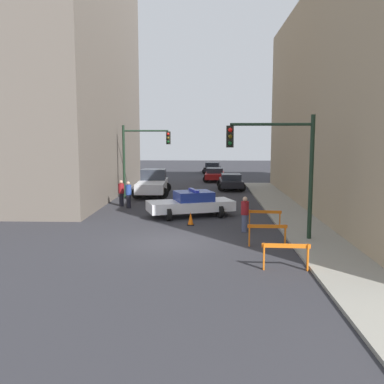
% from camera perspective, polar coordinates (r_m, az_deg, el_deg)
% --- Properties ---
extents(ground_plane, '(120.00, 120.00, 0.00)m').
position_cam_1_polar(ground_plane, '(18.22, -2.95, -6.64)').
color(ground_plane, '#2D2D33').
extents(sidewalk_right, '(2.40, 44.00, 0.12)m').
position_cam_1_polar(sidewalk_right, '(18.73, 16.43, -6.37)').
color(sidewalk_right, gray).
rests_on(sidewalk_right, ground_plane).
extents(building_corner_left, '(14.00, 20.00, 20.09)m').
position_cam_1_polar(building_corner_left, '(34.84, -21.80, 16.23)').
color(building_corner_left, '#6B6056').
rests_on(building_corner_left, ground_plane).
extents(traffic_light_near, '(3.64, 0.35, 5.20)m').
position_cam_1_polar(traffic_light_near, '(18.21, 12.09, 4.44)').
color(traffic_light_near, black).
rests_on(traffic_light_near, sidewalk_right).
extents(traffic_light_far, '(3.44, 0.35, 5.20)m').
position_cam_1_polar(traffic_light_far, '(30.78, -7.08, 5.49)').
color(traffic_light_far, black).
rests_on(traffic_light_far, ground_plane).
extents(police_car, '(5.05, 3.28, 1.52)m').
position_cam_1_polar(police_car, '(23.70, -0.10, -1.54)').
color(police_car, white).
rests_on(police_car, ground_plane).
extents(white_truck, '(2.74, 5.46, 1.90)m').
position_cam_1_polar(white_truck, '(32.35, -5.27, 1.19)').
color(white_truck, silver).
rests_on(white_truck, ground_plane).
extents(parked_car_near, '(2.31, 4.32, 1.31)m').
position_cam_1_polar(parked_car_near, '(35.82, 5.21, 1.43)').
color(parked_car_near, black).
rests_on(parked_car_near, ground_plane).
extents(parked_car_mid, '(2.39, 4.37, 1.31)m').
position_cam_1_polar(parked_car_mid, '(42.30, 3.07, 2.38)').
color(parked_car_mid, maroon).
rests_on(parked_car_mid, ground_plane).
extents(parked_car_far, '(2.51, 4.43, 1.31)m').
position_cam_1_polar(parked_car_far, '(51.18, 2.76, 3.27)').
color(parked_car_far, black).
rests_on(parked_car_far, ground_plane).
extents(pedestrian_crossing, '(0.48, 0.48, 1.66)m').
position_cam_1_polar(pedestrian_crossing, '(26.73, -8.47, -0.29)').
color(pedestrian_crossing, black).
rests_on(pedestrian_crossing, ground_plane).
extents(pedestrian_corner, '(0.48, 0.48, 1.66)m').
position_cam_1_polar(pedestrian_corner, '(27.51, -9.41, -0.09)').
color(pedestrian_corner, black).
rests_on(pedestrian_corner, ground_plane).
extents(pedestrian_sidewalk, '(0.43, 0.43, 1.66)m').
position_cam_1_polar(pedestrian_sidewalk, '(20.02, 7.06, -2.88)').
color(pedestrian_sidewalk, '#474C66').
rests_on(pedestrian_sidewalk, ground_plane).
extents(barrier_front, '(1.60, 0.23, 0.90)m').
position_cam_1_polar(barrier_front, '(14.67, 12.40, -7.83)').
color(barrier_front, orange).
rests_on(barrier_front, ground_plane).
extents(barrier_mid, '(1.60, 0.18, 0.90)m').
position_cam_1_polar(barrier_mid, '(17.58, 10.00, -5.21)').
color(barrier_mid, orange).
rests_on(barrier_mid, ground_plane).
extents(barrier_back, '(1.60, 0.29, 0.90)m').
position_cam_1_polar(barrier_back, '(20.85, 9.66, -3.20)').
color(barrier_back, orange).
rests_on(barrier_back, ground_plane).
extents(traffic_cone, '(0.36, 0.36, 0.66)m').
position_cam_1_polar(traffic_cone, '(21.47, -0.19, -3.59)').
color(traffic_cone, black).
rests_on(traffic_cone, ground_plane).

